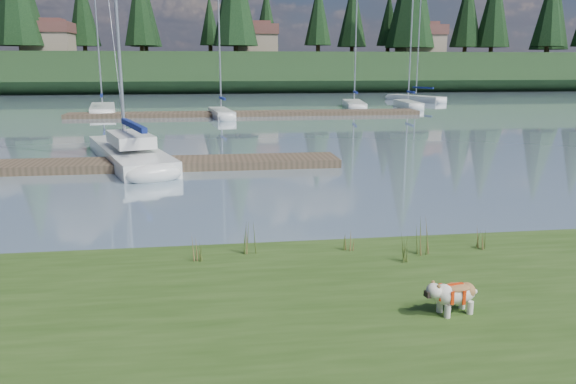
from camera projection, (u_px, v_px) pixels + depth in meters
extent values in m
plane|color=#829BAD|center=(220.00, 116.00, 41.51)|extent=(200.00, 200.00, 0.00)
cube|color=#314C1B|center=(284.00, 372.00, 6.72)|extent=(60.00, 9.00, 0.35)
cube|color=black|center=(214.00, 72.00, 82.46)|extent=(200.00, 20.00, 5.00)
cylinder|color=silver|center=(447.00, 311.00, 7.76)|extent=(0.09, 0.09, 0.19)
cylinder|color=silver|center=(440.00, 306.00, 7.94)|extent=(0.09, 0.09, 0.19)
cylinder|color=silver|center=(470.00, 307.00, 7.88)|extent=(0.09, 0.09, 0.19)
cylinder|color=silver|center=(462.00, 302.00, 8.05)|extent=(0.09, 0.09, 0.19)
ellipsoid|color=silver|center=(456.00, 294.00, 7.87)|extent=(0.66, 0.42, 0.29)
ellipsoid|color=#996939|center=(457.00, 287.00, 7.85)|extent=(0.47, 0.36, 0.10)
ellipsoid|color=silver|center=(434.00, 291.00, 7.73)|extent=(0.25, 0.26, 0.21)
cube|color=black|center=(428.00, 294.00, 7.71)|extent=(0.08, 0.12, 0.08)
cube|color=silver|center=(129.00, 156.00, 22.17)|extent=(4.47, 8.66, 0.70)
ellipsoid|color=silver|center=(112.00, 143.00, 25.88)|extent=(2.48, 2.77, 0.70)
cube|color=navy|center=(133.00, 125.00, 20.77)|extent=(1.39, 3.72, 0.20)
cube|color=silver|center=(130.00, 139.00, 21.58)|extent=(2.24, 3.35, 0.45)
cube|color=#4C3D2C|center=(123.00, 165.00, 20.67)|extent=(16.00, 2.00, 0.30)
cube|color=#4C3D2C|center=(247.00, 114.00, 41.75)|extent=(26.00, 2.20, 0.30)
cube|color=silver|center=(103.00, 110.00, 44.17)|extent=(3.09, 8.14, 0.70)
ellipsoid|color=silver|center=(103.00, 106.00, 47.87)|extent=(2.07, 2.42, 0.70)
cylinder|color=silver|center=(96.00, 20.00, 42.65)|extent=(0.12, 0.12, 12.43)
cube|color=navy|center=(102.00, 95.00, 42.90)|extent=(0.72, 3.15, 0.20)
cube|color=silver|center=(221.00, 114.00, 40.35)|extent=(1.89, 5.55, 0.70)
ellipsoid|color=silver|center=(216.00, 111.00, 42.92)|extent=(1.36, 1.62, 0.70)
cylinder|color=silver|center=(219.00, 45.00, 39.27)|extent=(0.12, 0.12, 8.56)
cube|color=navy|center=(222.00, 98.00, 39.39)|extent=(0.46, 2.17, 0.20)
cube|color=silver|center=(354.00, 105.00, 48.88)|extent=(2.56, 6.85, 0.70)
ellipsoid|color=silver|center=(351.00, 103.00, 52.14)|extent=(1.73, 2.03, 0.70)
cylinder|color=silver|center=(356.00, 37.00, 47.60)|extent=(0.12, 0.12, 10.30)
cube|color=navy|center=(355.00, 92.00, 47.73)|extent=(0.62, 2.66, 0.20)
cube|color=silver|center=(408.00, 105.00, 49.16)|extent=(1.70, 5.63, 0.70)
ellipsoid|color=silver|center=(400.00, 103.00, 51.86)|extent=(1.33, 1.60, 0.70)
cylinder|color=silver|center=(411.00, 48.00, 48.07)|extent=(0.12, 0.12, 8.55)
cube|color=navy|center=(411.00, 92.00, 48.16)|extent=(0.38, 2.21, 0.20)
cube|color=silver|center=(416.00, 99.00, 57.68)|extent=(4.33, 6.84, 0.70)
ellipsoid|color=silver|center=(392.00, 97.00, 60.46)|extent=(2.15, 2.32, 0.70)
cylinder|color=silver|center=(419.00, 42.00, 56.41)|extent=(0.12, 0.12, 10.19)
cube|color=navy|center=(423.00, 88.00, 56.66)|extent=(1.35, 2.54, 0.20)
cone|color=#475B23|center=(246.00, 237.00, 10.38)|extent=(0.03, 0.03, 0.60)
cone|color=brown|center=(252.00, 241.00, 10.34)|extent=(0.03, 0.03, 0.48)
cone|color=#475B23|center=(249.00, 235.00, 10.41)|extent=(0.03, 0.03, 0.67)
cone|color=brown|center=(254.00, 242.00, 10.39)|extent=(0.03, 0.03, 0.42)
cone|color=#475B23|center=(247.00, 240.00, 10.31)|extent=(0.03, 0.03, 0.54)
cone|color=#475B23|center=(345.00, 241.00, 10.56)|extent=(0.03, 0.03, 0.36)
cone|color=brown|center=(352.00, 243.00, 10.52)|extent=(0.03, 0.03, 0.29)
cone|color=#475B23|center=(348.00, 239.00, 10.59)|extent=(0.03, 0.03, 0.40)
cone|color=brown|center=(353.00, 244.00, 10.56)|extent=(0.03, 0.03, 0.25)
cone|color=#475B23|center=(347.00, 243.00, 10.49)|extent=(0.03, 0.03, 0.33)
cone|color=#475B23|center=(419.00, 236.00, 10.31)|extent=(0.03, 0.03, 0.70)
cone|color=brown|center=(426.00, 240.00, 10.28)|extent=(0.03, 0.03, 0.56)
cone|color=#475B23|center=(421.00, 233.00, 10.34)|extent=(0.03, 0.03, 0.77)
cone|color=brown|center=(426.00, 241.00, 10.33)|extent=(0.03, 0.03, 0.49)
cone|color=#475B23|center=(421.00, 239.00, 10.25)|extent=(0.03, 0.03, 0.63)
cone|color=#475B23|center=(194.00, 249.00, 9.98)|extent=(0.03, 0.03, 0.43)
cone|color=brown|center=(200.00, 252.00, 9.94)|extent=(0.03, 0.03, 0.35)
cone|color=#475B23|center=(197.00, 247.00, 10.02)|extent=(0.03, 0.03, 0.48)
cone|color=brown|center=(202.00, 253.00, 9.99)|extent=(0.03, 0.03, 0.30)
cone|color=#475B23|center=(195.00, 252.00, 9.91)|extent=(0.03, 0.03, 0.39)
cone|color=#475B23|center=(401.00, 249.00, 9.94)|extent=(0.03, 0.03, 0.45)
cone|color=brown|center=(409.00, 253.00, 9.90)|extent=(0.03, 0.03, 0.36)
cone|color=#475B23|center=(404.00, 247.00, 9.97)|extent=(0.03, 0.03, 0.50)
cone|color=brown|center=(409.00, 253.00, 9.95)|extent=(0.03, 0.03, 0.32)
cone|color=#475B23|center=(404.00, 252.00, 9.87)|extent=(0.03, 0.03, 0.41)
cone|color=#475B23|center=(478.00, 236.00, 10.67)|extent=(0.03, 0.03, 0.45)
cone|color=brown|center=(486.00, 240.00, 10.63)|extent=(0.03, 0.03, 0.36)
cone|color=#475B23|center=(481.00, 235.00, 10.70)|extent=(0.03, 0.03, 0.50)
cone|color=brown|center=(486.00, 240.00, 10.67)|extent=(0.03, 0.03, 0.32)
cone|color=#475B23|center=(481.00, 239.00, 10.60)|extent=(0.03, 0.03, 0.41)
cube|color=#33281C|center=(255.00, 258.00, 10.99)|extent=(60.00, 0.50, 0.14)
cylinder|color=#382619|center=(21.00, 47.00, 73.51)|extent=(0.60, 0.60, 1.80)
cylinder|color=#382619|center=(142.00, 48.00, 79.39)|extent=(0.60, 0.60, 1.80)
cone|color=black|center=(139.00, 5.00, 78.08)|extent=(4.84, 4.84, 11.00)
cylinder|color=#382619|center=(236.00, 47.00, 75.35)|extent=(0.60, 0.60, 1.80)
cylinder|color=#382619|center=(318.00, 48.00, 80.82)|extent=(0.60, 0.60, 1.80)
cone|color=black|center=(318.00, 13.00, 79.71)|extent=(3.96, 3.96, 9.00)
cylinder|color=#382619|center=(409.00, 48.00, 80.64)|extent=(0.60, 0.60, 1.80)
cylinder|color=#382619|center=(491.00, 49.00, 85.42)|extent=(0.60, 0.60, 1.80)
cone|color=black|center=(494.00, 6.00, 84.01)|extent=(5.28, 5.28, 12.00)
cube|color=gray|center=(49.00, 44.00, 75.74)|extent=(6.00, 5.00, 2.80)
cube|color=brown|center=(48.00, 27.00, 75.27)|extent=(6.30, 5.30, 1.40)
cube|color=brown|center=(47.00, 21.00, 75.09)|extent=(4.20, 3.60, 0.70)
cube|color=gray|center=(255.00, 45.00, 80.47)|extent=(6.00, 5.00, 2.80)
cube|color=brown|center=(255.00, 30.00, 80.00)|extent=(6.30, 5.30, 1.40)
cube|color=brown|center=(255.00, 24.00, 79.82)|extent=(4.20, 3.60, 0.70)
cube|color=gray|center=(420.00, 45.00, 81.76)|extent=(6.00, 5.00, 2.80)
cube|color=brown|center=(421.00, 30.00, 81.29)|extent=(6.30, 5.30, 1.40)
cube|color=brown|center=(421.00, 24.00, 81.11)|extent=(4.20, 3.60, 0.70)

